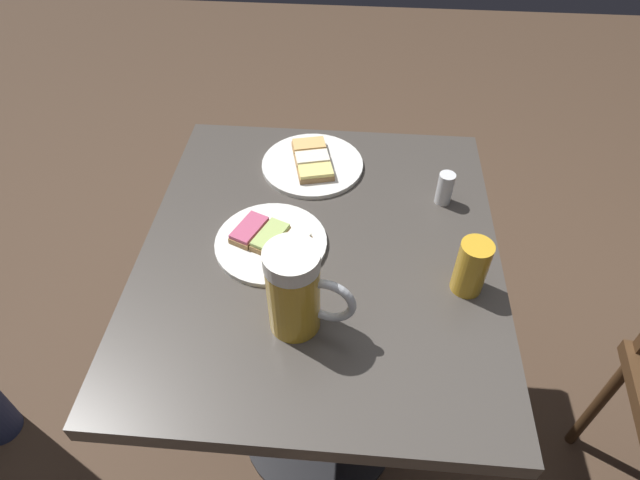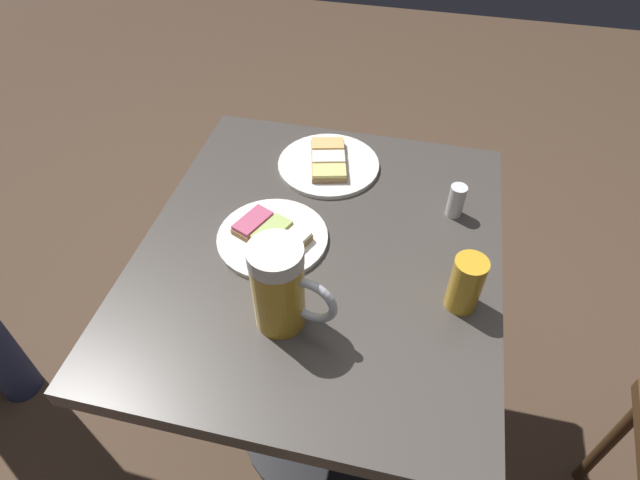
{
  "view_description": "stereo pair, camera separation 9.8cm",
  "coord_description": "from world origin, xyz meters",
  "views": [
    {
      "loc": [
        -0.06,
        0.68,
        1.49
      ],
      "look_at": [
        0.0,
        0.0,
        0.78
      ],
      "focal_mm": 29.56,
      "sensor_mm": 36.0,
      "label": 1
    },
    {
      "loc": [
        -0.15,
        0.66,
        1.49
      ],
      "look_at": [
        0.0,
        0.0,
        0.78
      ],
      "focal_mm": 29.56,
      "sensor_mm": 36.0,
      "label": 2
    }
  ],
  "objects": [
    {
      "name": "beer_mug",
      "position": [
        0.02,
        0.17,
        0.85
      ],
      "size": [
        0.14,
        0.09,
        0.17
      ],
      "color": "gold",
      "rests_on": "cafe_table"
    },
    {
      "name": "ground_plane",
      "position": [
        0.0,
        0.0,
        0.0
      ],
      "size": [
        6.0,
        6.0,
        0.0
      ],
      "primitive_type": "plane",
      "color": "#4C3828"
    },
    {
      "name": "plate_far",
      "position": [
        0.09,
        0.0,
        0.77
      ],
      "size": [
        0.21,
        0.21,
        0.03
      ],
      "color": "white",
      "rests_on": "cafe_table"
    },
    {
      "name": "salt_shaker",
      "position": [
        -0.24,
        -0.15,
        0.8
      ],
      "size": [
        0.03,
        0.03,
        0.07
      ],
      "primitive_type": "cylinder",
      "color": "silver",
      "rests_on": "cafe_table"
    },
    {
      "name": "cafe_table",
      "position": [
        0.0,
        0.0,
        0.59
      ],
      "size": [
        0.67,
        0.77,
        0.76
      ],
      "color": "black",
      "rests_on": "ground_plane"
    },
    {
      "name": "plate_near",
      "position": [
        0.04,
        -0.24,
        0.77
      ],
      "size": [
        0.22,
        0.22,
        0.03
      ],
      "color": "white",
      "rests_on": "cafe_table"
    },
    {
      "name": "beer_glass_small",
      "position": [
        -0.26,
        0.07,
        0.82
      ],
      "size": [
        0.06,
        0.06,
        0.11
      ],
      "primitive_type": "cylinder",
      "color": "gold",
      "rests_on": "cafe_table"
    }
  ]
}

